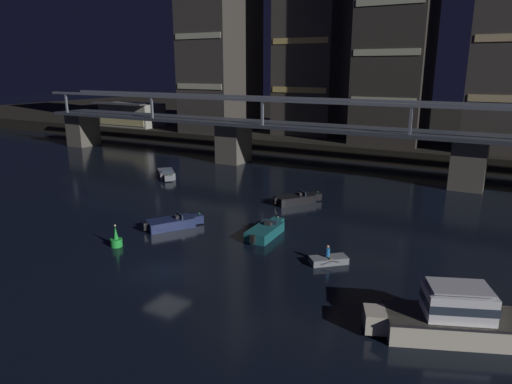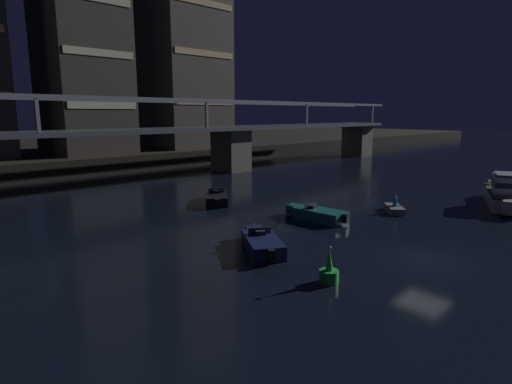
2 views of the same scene
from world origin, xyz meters
TOP-DOWN VIEW (x-y plane):
  - ground_plane at (0.00, 0.00)m, footprint 400.00×400.00m
  - far_riverbank at (0.00, 82.00)m, footprint 240.00×80.00m
  - river_bridge at (-0.00, 34.00)m, footprint 99.00×6.40m
  - tower_central at (2.80, 50.40)m, footprint 9.97×11.65m
  - tower_east_tall at (19.26, 50.25)m, footprint 11.89×12.12m
  - cabin_cruiser_near_left at (18.00, 1.19)m, footprint 9.25×5.50m
  - speedboat_near_center at (-5.18, 7.25)m, footprint 3.76×4.81m
  - speedboat_near_right at (1.05, 19.16)m, footprint 4.04×4.66m
  - speedboat_mid_center at (2.68, 9.32)m, footprint 1.96×5.21m
  - channel_buoy at (-6.24, 1.77)m, footprint 0.90×0.90m
  - dinghy_with_paddler at (9.04, 6.58)m, footprint 2.67×2.64m

SIDE VIEW (x-z plane):
  - ground_plane at x=0.00m, z-range 0.00..0.00m
  - dinghy_with_paddler at x=9.04m, z-range -0.40..0.96m
  - speedboat_near_center at x=-5.18m, z-range -0.17..0.99m
  - speedboat_near_right at x=1.05m, z-range -0.17..0.99m
  - speedboat_mid_center at x=2.68m, z-range -0.17..0.99m
  - channel_buoy at x=-6.24m, z-range -0.40..1.36m
  - cabin_cruiser_near_left at x=18.00m, z-range -0.34..2.45m
  - far_riverbank at x=0.00m, z-range 0.00..2.20m
  - river_bridge at x=0.00m, z-range -0.37..9.01m
  - tower_central at x=2.80m, z-range 2.05..35.45m
  - tower_east_tall at x=19.26m, z-range 2.05..39.10m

